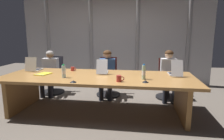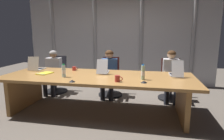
# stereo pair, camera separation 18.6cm
# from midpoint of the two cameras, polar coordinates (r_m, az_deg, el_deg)

# --- Properties ---
(ground_plane) EXTENTS (11.50, 11.50, 0.00)m
(ground_plane) POSITION_cam_midpoint_polar(r_m,az_deg,el_deg) (3.97, -2.77, -12.20)
(ground_plane) COLOR #6B6056
(conference_table) EXTENTS (3.68, 1.32, 0.74)m
(conference_table) POSITION_cam_midpoint_polar(r_m,az_deg,el_deg) (3.78, -2.85, -3.87)
(conference_table) COLOR #B77F42
(conference_table) RESTS_ON ground_plane
(curtain_backdrop) EXTENTS (5.75, 0.17, 2.78)m
(curtain_backdrop) POSITION_cam_midpoint_polar(r_m,az_deg,el_deg) (6.02, 2.67, 9.24)
(curtain_backdrop) COLOR #B2B2B7
(curtain_backdrop) RESTS_ON ground_plane
(laptop_left_end) EXTENTS (0.26, 0.39, 0.31)m
(laptop_left_end) POSITION_cam_midpoint_polar(r_m,az_deg,el_deg) (4.60, -20.27, 0.76)
(laptop_left_end) COLOR beige
(laptop_left_end) RESTS_ON conference_table
(laptop_left_mid) EXTENTS (0.27, 0.47, 0.30)m
(laptop_left_mid) POSITION_cam_midpoint_polar(r_m,az_deg,el_deg) (3.99, -1.31, -0.03)
(laptop_left_mid) COLOR #BCBCC1
(laptop_left_mid) RESTS_ON conference_table
(laptop_center) EXTENTS (0.24, 0.47, 0.31)m
(laptop_center) POSITION_cam_midpoint_polar(r_m,az_deg,el_deg) (3.94, 19.60, -0.78)
(laptop_center) COLOR #BCBCC1
(laptop_center) RESTS_ON conference_table
(office_chair_left_end) EXTENTS (0.60, 0.60, 0.95)m
(office_chair_left_end) POSITION_cam_midpoint_polar(r_m,az_deg,el_deg) (5.38, -15.12, -2.45)
(office_chair_left_end) COLOR #2D2D38
(office_chair_left_end) RESTS_ON ground_plane
(office_chair_left_mid) EXTENTS (0.60, 0.60, 0.95)m
(office_chair_left_mid) POSITION_cam_midpoint_polar(r_m,az_deg,el_deg) (4.92, 0.65, -3.30)
(office_chair_left_mid) COLOR #511E19
(office_chair_left_mid) RESTS_ON ground_plane
(office_chair_center) EXTENTS (0.60, 0.60, 0.95)m
(office_chair_center) POSITION_cam_midpoint_polar(r_m,az_deg,el_deg) (4.88, 18.01, -3.94)
(office_chair_center) COLOR #511E19
(office_chair_center) RESTS_ON ground_plane
(person_left_end) EXTENTS (0.42, 0.57, 1.12)m
(person_left_end) POSITION_cam_midpoint_polar(r_m,az_deg,el_deg) (5.18, -16.10, 0.18)
(person_left_end) COLOR silver
(person_left_end) RESTS_ON ground_plane
(person_left_mid) EXTENTS (0.40, 0.56, 1.15)m
(person_left_mid) POSITION_cam_midpoint_polar(r_m,az_deg,el_deg) (4.70, 0.18, -0.14)
(person_left_mid) COLOR #335184
(person_left_mid) RESTS_ON ground_plane
(person_center) EXTENTS (0.37, 0.55, 1.17)m
(person_center) POSITION_cam_midpoint_polar(r_m,az_deg,el_deg) (4.65, 18.10, -0.77)
(person_center) COLOR silver
(person_center) RESTS_ON ground_plane
(water_bottle_primary) EXTENTS (0.07, 0.07, 0.25)m
(water_bottle_primary) POSITION_cam_midpoint_polar(r_m,az_deg,el_deg) (3.68, -12.63, -0.33)
(water_bottle_primary) COLOR silver
(water_bottle_primary) RESTS_ON conference_table
(water_bottle_secondary) EXTENTS (0.07, 0.07, 0.28)m
(water_bottle_secondary) POSITION_cam_midpoint_polar(r_m,az_deg,el_deg) (3.45, 10.64, -0.76)
(water_bottle_secondary) COLOR #ADD1B2
(water_bottle_secondary) RESTS_ON conference_table
(coffee_mug_near) EXTENTS (0.14, 0.09, 0.11)m
(coffee_mug_near) POSITION_cam_midpoint_polar(r_m,az_deg,el_deg) (3.26, 3.30, -2.55)
(coffee_mug_near) COLOR #B2332D
(coffee_mug_near) RESTS_ON conference_table
(coffee_mug_far) EXTENTS (0.12, 0.08, 0.09)m
(coffee_mug_far) POSITION_cam_midpoint_polar(r_m,az_deg,el_deg) (4.32, -9.88, 0.44)
(coffee_mug_far) COLOR #B2332D
(coffee_mug_far) RESTS_ON conference_table
(conference_mic_left_side) EXTENTS (0.11, 0.11, 0.03)m
(conference_mic_left_side) POSITION_cam_midpoint_polar(r_m,az_deg,el_deg) (3.26, 11.02, -3.43)
(conference_mic_left_side) COLOR black
(conference_mic_left_side) RESTS_ON conference_table
(conference_mic_middle) EXTENTS (0.11, 0.11, 0.03)m
(conference_mic_middle) POSITION_cam_midpoint_polar(r_m,az_deg,el_deg) (3.31, -10.13, -3.18)
(conference_mic_middle) COLOR black
(conference_mic_middle) RESTS_ON conference_table
(spiral_notepad) EXTENTS (0.29, 0.35, 0.03)m
(spiral_notepad) POSITION_cam_midpoint_polar(r_m,az_deg,el_deg) (4.12, -18.03, -0.92)
(spiral_notepad) COLOR yellow
(spiral_notepad) RESTS_ON conference_table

